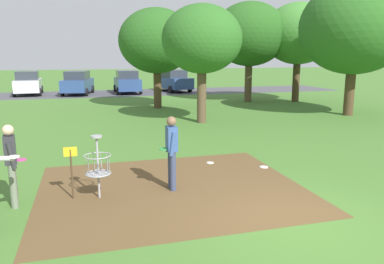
{
  "coord_description": "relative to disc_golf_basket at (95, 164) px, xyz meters",
  "views": [
    {
      "loc": [
        -3.65,
        -5.74,
        3.06
      ],
      "look_at": [
        -0.91,
        3.94,
        1.0
      ],
      "focal_mm": 35.24,
      "sensor_mm": 36.0,
      "label": 1
    }
  ],
  "objects": [
    {
      "name": "parking_lot_strip",
      "position": [
        3.54,
        23.36,
        -0.75
      ],
      "size": [
        36.0,
        6.0,
        0.01
      ],
      "primitive_type": "cube",
      "color": "#4C4C51",
      "rests_on": "ground"
    },
    {
      "name": "tree_near_right",
      "position": [
        13.45,
        14.36,
        3.66
      ],
      "size": [
        4.66,
        4.66,
        6.41
      ],
      "color": "#4C3823",
      "rests_on": "ground"
    },
    {
      "name": "parked_car_center_right",
      "position": [
        3.21,
        23.14,
        0.17
      ],
      "size": [
        2.01,
        4.22,
        1.84
      ],
      "color": "#2D4784",
      "rests_on": "ground"
    },
    {
      "name": "tree_mid_left",
      "position": [
        10.37,
        15.2,
        3.62
      ],
      "size": [
        4.84,
        4.84,
        6.45
      ],
      "color": "brown",
      "rests_on": "ground"
    },
    {
      "name": "tree_mid_right",
      "position": [
        3.96,
        13.74,
        3.08
      ],
      "size": [
        4.33,
        4.33,
        5.7
      ],
      "color": "#4C3823",
      "rests_on": "ground"
    },
    {
      "name": "player_foreground_watching",
      "position": [
        1.71,
        0.09,
        0.21
      ],
      "size": [
        0.4,
        0.47,
        1.71
      ],
      "color": "#384260",
      "rests_on": "ground"
    },
    {
      "name": "disc_golf_basket",
      "position": [
        0.0,
        0.0,
        0.0
      ],
      "size": [
        0.98,
        0.58,
        1.39
      ],
      "color": "#9E9EA3",
      "rests_on": "ground"
    },
    {
      "name": "parked_car_leftmost",
      "position": [
        -4.39,
        23.87,
        0.17
      ],
      "size": [
        2.14,
        4.29,
        1.84
      ],
      "color": "silver",
      "rests_on": "ground"
    },
    {
      "name": "parked_car_center_left",
      "position": [
        -0.66,
        23.07,
        0.17
      ],
      "size": [
        2.58,
        4.47,
        1.84
      ],
      "color": "#2D4784",
      "rests_on": "ground"
    },
    {
      "name": "player_waiting_left",
      "position": [
        -1.63,
        -0.02,
        0.21
      ],
      "size": [
        0.42,
        0.49,
        1.71
      ],
      "color": "slate",
      "rests_on": "ground"
    },
    {
      "name": "ground_plane",
      "position": [
        3.54,
        -2.31,
        -0.75
      ],
      "size": [
        160.0,
        160.0,
        0.0
      ],
      "primitive_type": "plane",
      "color": "#47752D"
    },
    {
      "name": "dirt_tee_pad",
      "position": [
        1.72,
        0.13,
        -0.75
      ],
      "size": [
        6.02,
        5.1,
        0.01
      ],
      "primitive_type": "cube",
      "color": "brown",
      "rests_on": "ground"
    },
    {
      "name": "frisbee_far_left",
      "position": [
        3.24,
        1.87,
        -0.74
      ],
      "size": [
        0.21,
        0.21,
        0.02
      ],
      "primitive_type": "cylinder",
      "color": "white",
      "rests_on": "ground"
    },
    {
      "name": "frisbee_near_basket",
      "position": [
        4.54,
        1.07,
        -0.74
      ],
      "size": [
        0.24,
        0.24,
        0.02
      ],
      "primitive_type": "cylinder",
      "color": "white",
      "rests_on": "ground"
    },
    {
      "name": "parked_car_rightmost",
      "position": [
        7.19,
        23.56,
        0.17
      ],
      "size": [
        2.65,
        4.49,
        1.84
      ],
      "color": "#2D4784",
      "rests_on": "ground"
    },
    {
      "name": "tree_mid_center",
      "position": [
        12.95,
        8.36,
        3.64
      ],
      "size": [
        5.44,
        5.44,
        6.72
      ],
      "color": "#4C3823",
      "rests_on": "ground"
    },
    {
      "name": "tree_near_left",
      "position": [
        4.99,
        8.36,
        2.98
      ],
      "size": [
        3.58,
        3.58,
        5.28
      ],
      "color": "brown",
      "rests_on": "ground"
    }
  ]
}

